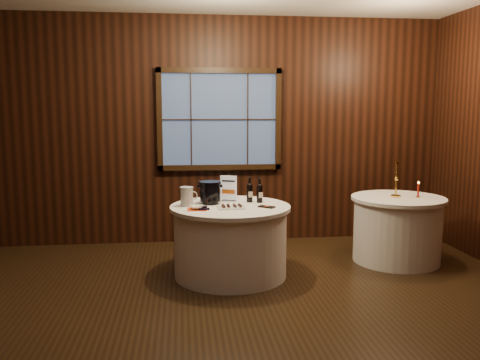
{
  "coord_description": "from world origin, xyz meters",
  "views": [
    {
      "loc": [
        -0.51,
        -4.28,
        1.79
      ],
      "look_at": [
        0.09,
        0.9,
        1.06
      ],
      "focal_mm": 38.0,
      "sensor_mm": 36.0,
      "label": 1
    }
  ],
  "objects": [
    {
      "name": "brass_candlestick",
      "position": [
        1.97,
        1.31,
        0.92
      ],
      "size": [
        0.12,
        0.12,
        0.42
      ],
      "color": "gold",
      "rests_on": "side_table"
    },
    {
      "name": "orange_napkin",
      "position": [
        -0.36,
        0.83,
        0.77
      ],
      "size": [
        0.21,
        0.21,
        0.0
      ],
      "primitive_type": "cube",
      "rotation": [
        0.0,
        0.0,
        -0.05
      ],
      "color": "#DD4412",
      "rests_on": "main_table"
    },
    {
      "name": "red_candle",
      "position": [
        2.21,
        1.24,
        0.84
      ],
      "size": [
        0.05,
        0.05,
        0.19
      ],
      "color": "gold",
      "rests_on": "side_table"
    },
    {
      "name": "ice_bucket",
      "position": [
        -0.21,
        1.13,
        0.9
      ],
      "size": [
        0.24,
        0.24,
        0.24
      ],
      "color": "black",
      "rests_on": "main_table"
    },
    {
      "name": "back_wall",
      "position": [
        0.0,
        2.48,
        1.54
      ],
      "size": [
        6.0,
        0.1,
        3.0
      ],
      "color": "black",
      "rests_on": "ground"
    },
    {
      "name": "main_table",
      "position": [
        0.0,
        1.0,
        0.39
      ],
      "size": [
        1.28,
        1.28,
        0.77
      ],
      "color": "white",
      "rests_on": "ground"
    },
    {
      "name": "chocolate_plate",
      "position": [
        -0.0,
        0.85,
        0.79
      ],
      "size": [
        0.3,
        0.21,
        0.04
      ],
      "rotation": [
        0.0,
        0.0,
        0.09
      ],
      "color": "white",
      "rests_on": "main_table"
    },
    {
      "name": "side_table",
      "position": [
        2.0,
        1.3,
        0.39
      ],
      "size": [
        1.08,
        1.08,
        0.77
      ],
      "color": "white",
      "rests_on": "ground"
    },
    {
      "name": "cracker_bowl",
      "position": [
        -0.36,
        0.83,
        0.79
      ],
      "size": [
        0.16,
        0.16,
        0.03
      ],
      "primitive_type": "imported",
      "rotation": [
        0.0,
        0.0,
        -0.18
      ],
      "color": "white",
      "rests_on": "orange_napkin"
    },
    {
      "name": "glass_pitcher",
      "position": [
        -0.46,
        1.03,
        0.87
      ],
      "size": [
        0.19,
        0.14,
        0.2
      ],
      "rotation": [
        0.0,
        0.0,
        0.16
      ],
      "color": "silver",
      "rests_on": "main_table"
    },
    {
      "name": "port_bottle_right",
      "position": [
        0.34,
        1.14,
        0.89
      ],
      "size": [
        0.07,
        0.07,
        0.28
      ],
      "rotation": [
        0.0,
        0.0,
        0.26
      ],
      "color": "black",
      "rests_on": "main_table"
    },
    {
      "name": "grape_bunch",
      "position": [
        -0.29,
        0.78,
        0.79
      ],
      "size": [
        0.17,
        0.07,
        0.04
      ],
      "rotation": [
        0.0,
        0.0,
        0.04
      ],
      "color": "black",
      "rests_on": "main_table"
    },
    {
      "name": "port_bottle_left",
      "position": [
        0.23,
        1.18,
        0.89
      ],
      "size": [
        0.07,
        0.07,
        0.28
      ],
      "rotation": [
        0.0,
        0.0,
        0.21
      ],
      "color": "black",
      "rests_on": "main_table"
    },
    {
      "name": "ground",
      "position": [
        0.0,
        0.0,
        0.0
      ],
      "size": [
        6.0,
        6.0,
        0.0
      ],
      "primitive_type": "plane",
      "color": "black",
      "rests_on": "ground"
    },
    {
      "name": "sign_stand",
      "position": [
        0.01,
        1.22,
        0.87
      ],
      "size": [
        0.18,
        0.14,
        0.3
      ],
      "rotation": [
        0.0,
        0.0,
        -0.39
      ],
      "color": "silver",
      "rests_on": "main_table"
    },
    {
      "name": "chocolate_box",
      "position": [
        0.37,
        0.85,
        0.78
      ],
      "size": [
        0.19,
        0.17,
        0.01
      ],
      "primitive_type": "cube",
      "rotation": [
        0.0,
        0.0,
        -0.64
      ],
      "color": "black",
      "rests_on": "main_table"
    }
  ]
}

